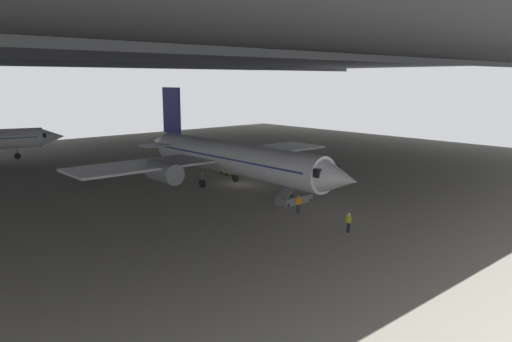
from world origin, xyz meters
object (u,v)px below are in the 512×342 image
at_px(boarding_stairs, 294,195).
at_px(airplane_main, 229,158).
at_px(crew_worker_near_nose, 348,221).
at_px(crew_worker_by_stairs, 298,203).
at_px(baggage_tug, 228,170).

bearing_deg(boarding_stairs, airplane_main, 92.74).
bearing_deg(airplane_main, boarding_stairs, -87.26).
distance_m(crew_worker_near_nose, crew_worker_by_stairs, 6.45).
relative_size(airplane_main, crew_worker_near_nose, 21.55).
distance_m(crew_worker_by_stairs, baggage_tug, 19.17).
bearing_deg(baggage_tug, airplane_main, -127.17).
distance_m(crew_worker_near_nose, baggage_tug, 25.55).
bearing_deg(crew_worker_by_stairs, airplane_main, 80.67).
relative_size(airplane_main, boarding_stairs, 7.47).
height_order(crew_worker_near_nose, crew_worker_by_stairs, crew_worker_by_stairs).
xyz_separation_m(airplane_main, baggage_tug, (4.44, 5.86, -2.77)).
bearing_deg(airplane_main, crew_worker_by_stairs, -99.33).
bearing_deg(baggage_tug, crew_worker_near_nose, -107.19).
bearing_deg(crew_worker_by_stairs, baggage_tug, 70.36).
height_order(airplane_main, crew_worker_near_nose, airplane_main).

